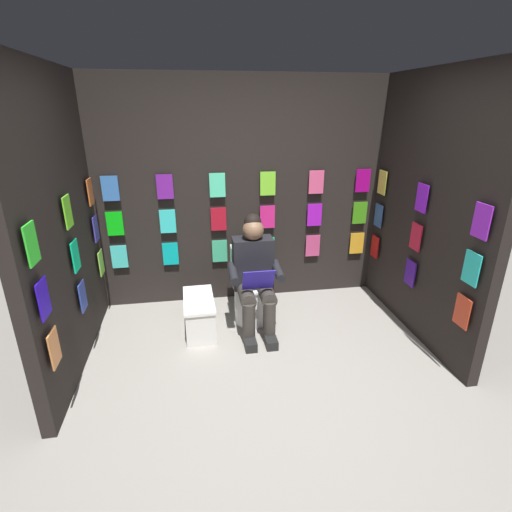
# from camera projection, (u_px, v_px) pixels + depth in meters

# --- Properties ---
(ground_plane) EXTENTS (30.00, 30.00, 0.00)m
(ground_plane) POSITION_uv_depth(u_px,v_px,m) (278.00, 410.00, 2.96)
(ground_plane) COLOR gray
(display_wall_back) EXTENTS (3.26, 0.14, 2.49)m
(display_wall_back) POSITION_uv_depth(u_px,v_px,m) (242.00, 194.00, 4.35)
(display_wall_back) COLOR black
(display_wall_back) RESTS_ON ground
(display_wall_left) EXTENTS (0.14, 1.95, 2.49)m
(display_wall_left) POSITION_uv_depth(u_px,v_px,m) (428.00, 211.00, 3.66)
(display_wall_left) COLOR black
(display_wall_left) RESTS_ON ground
(display_wall_right) EXTENTS (0.14, 1.95, 2.49)m
(display_wall_right) POSITION_uv_depth(u_px,v_px,m) (59.00, 227.00, 3.16)
(display_wall_right) COLOR black
(display_wall_right) RESTS_ON ground
(toilet) EXTENTS (0.41, 0.55, 0.77)m
(toilet) POSITION_uv_depth(u_px,v_px,m) (251.00, 290.00, 4.16)
(toilet) COLOR white
(toilet) RESTS_ON ground
(person_reading) EXTENTS (0.52, 0.68, 1.19)m
(person_reading) POSITION_uv_depth(u_px,v_px,m) (255.00, 275.00, 3.85)
(person_reading) COLOR black
(person_reading) RESTS_ON ground
(comic_longbox_near) EXTENTS (0.31, 0.63, 0.37)m
(comic_longbox_near) POSITION_uv_depth(u_px,v_px,m) (199.00, 315.00, 3.95)
(comic_longbox_near) COLOR white
(comic_longbox_near) RESTS_ON ground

